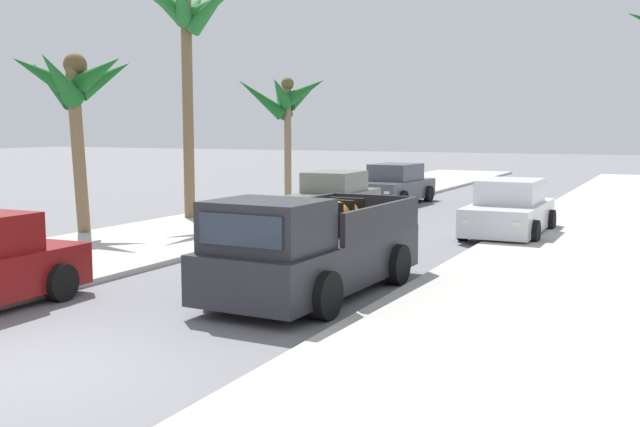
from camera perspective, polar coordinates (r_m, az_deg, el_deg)
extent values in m
plane|color=slate|center=(9.91, -21.67, -11.06)|extent=(160.00, 160.00, 0.00)
cube|color=#B2AFA8|center=(22.17, -7.63, -0.89)|extent=(4.83, 60.00, 0.12)
cube|color=#B2AFA8|center=(18.63, 19.62, -2.64)|extent=(4.83, 60.00, 0.12)
cube|color=silver|center=(21.63, -5.38, -1.08)|extent=(0.16, 60.00, 0.10)
cube|color=silver|center=(18.77, 16.53, -2.49)|extent=(0.16, 60.00, 0.10)
cube|color=#28282D|center=(13.15, -0.32, -3.59)|extent=(2.10, 5.16, 0.80)
cube|color=#28282D|center=(11.66, -4.04, -0.94)|extent=(1.77, 1.56, 0.80)
cube|color=#283342|center=(12.31, -2.17, -0.44)|extent=(1.38, 0.11, 0.44)
cube|color=#283342|center=(11.03, -6.13, -1.29)|extent=(1.46, 0.11, 0.48)
cube|color=#28282D|center=(13.43, 4.85, -0.47)|extent=(0.22, 3.30, 0.56)
cube|color=#28282D|center=(14.24, -1.91, -0.05)|extent=(0.22, 3.30, 0.56)
cube|color=#28282D|center=(15.29, 4.14, 0.40)|extent=(1.88, 0.17, 0.56)
cube|color=silver|center=(15.49, 4.25, -2.66)|extent=(1.83, 0.18, 0.20)
cylinder|color=black|center=(11.42, 0.39, -6.28)|extent=(0.29, 0.77, 0.76)
cylinder|color=black|center=(12.43, -7.68, -5.28)|extent=(0.29, 0.77, 0.76)
cylinder|color=black|center=(14.04, 5.94, -3.89)|extent=(0.29, 0.77, 0.76)
cylinder|color=black|center=(14.87, -1.08, -3.27)|extent=(0.29, 0.77, 0.76)
cube|color=red|center=(15.13, 6.81, -1.76)|extent=(0.22, 0.05, 0.18)
cube|color=red|center=(15.73, 1.71, -1.40)|extent=(0.22, 0.05, 0.18)
ellipsoid|color=orange|center=(13.74, 1.23, -0.20)|extent=(0.76, 1.72, 0.60)
sphere|color=orange|center=(12.89, -0.67, -0.29)|extent=(0.44, 0.44, 0.44)
cube|color=black|center=(14.15, 2.08, 0.00)|extent=(0.72, 0.15, 0.61)
cube|color=black|center=(13.74, 1.23, -0.20)|extent=(0.72, 0.15, 0.61)
cube|color=black|center=(13.33, 0.33, -0.41)|extent=(0.72, 0.15, 0.61)
cube|color=#283342|center=(13.71, -22.74, -1.17)|extent=(1.34, 0.11, 0.50)
cylinder|color=black|center=(13.37, -19.21, -5.01)|extent=(0.23, 0.64, 0.64)
cube|color=red|center=(14.07, -17.77, -3.05)|extent=(0.20, 0.04, 0.12)
cube|color=red|center=(14.95, -21.35, -2.64)|extent=(0.20, 0.04, 0.12)
cube|color=#474C56|center=(28.95, 5.73, 1.82)|extent=(2.00, 4.30, 0.72)
cube|color=#474C56|center=(29.00, 5.83, 3.18)|extent=(1.64, 2.18, 0.64)
cube|color=#283342|center=(28.11, 5.04, 3.04)|extent=(1.37, 0.16, 0.52)
cube|color=#283342|center=(29.89, 6.57, 3.23)|extent=(1.34, 0.16, 0.50)
cylinder|color=black|center=(27.43, 6.37, 1.10)|extent=(0.26, 0.65, 0.64)
cylinder|color=black|center=(28.17, 2.99, 1.28)|extent=(0.26, 0.65, 0.64)
cylinder|color=black|center=(29.83, 8.32, 1.51)|extent=(0.26, 0.65, 0.64)
cylinder|color=black|center=(30.52, 5.15, 1.67)|extent=(0.26, 0.65, 0.64)
cube|color=red|center=(30.65, 8.40, 2.25)|extent=(0.20, 0.05, 0.12)
cube|color=white|center=(26.77, 5.14, 1.60)|extent=(0.20, 0.05, 0.10)
cube|color=red|center=(31.13, 6.22, 2.35)|extent=(0.20, 0.05, 0.12)
cube|color=white|center=(27.30, 2.78, 1.71)|extent=(0.20, 0.05, 0.10)
cube|color=silver|center=(20.73, 14.26, -0.23)|extent=(1.77, 4.21, 0.72)
cube|color=silver|center=(20.76, 14.37, 1.66)|extent=(1.53, 2.11, 0.64)
cube|color=#283342|center=(19.81, 13.81, 1.39)|extent=(1.37, 0.08, 0.52)
cube|color=#283342|center=(21.71, 14.87, 1.80)|extent=(1.34, 0.08, 0.50)
cylinder|color=black|center=(19.32, 16.09, -1.42)|extent=(0.22, 0.64, 0.64)
cylinder|color=black|center=(19.70, 10.91, -1.13)|extent=(0.22, 0.64, 0.64)
cylinder|color=black|center=(21.87, 17.24, -0.55)|extent=(0.22, 0.64, 0.64)
cylinder|color=black|center=(22.20, 12.64, -0.31)|extent=(0.22, 0.64, 0.64)
cube|color=red|center=(22.67, 16.90, 0.53)|extent=(0.20, 0.04, 0.12)
cube|color=white|center=(18.54, 14.82, -0.81)|extent=(0.20, 0.04, 0.10)
cube|color=red|center=(22.90, 13.77, 0.68)|extent=(0.20, 0.04, 0.12)
cube|color=white|center=(18.81, 11.14, -0.61)|extent=(0.20, 0.04, 0.10)
cube|color=slate|center=(23.72, 1.04, 0.81)|extent=(1.95, 4.28, 0.72)
cube|color=slate|center=(23.75, 1.14, 2.46)|extent=(1.62, 2.17, 0.64)
cube|color=#283342|center=(22.86, 0.22, 2.25)|extent=(1.37, 0.14, 0.52)
cube|color=#283342|center=(24.65, 1.99, 2.57)|extent=(1.34, 0.14, 0.50)
cylinder|color=black|center=(22.21, 1.93, -0.15)|extent=(0.25, 0.65, 0.64)
cylinder|color=black|center=(22.92, -2.28, 0.06)|extent=(0.25, 0.65, 0.64)
cylinder|color=black|center=(24.64, 4.13, 0.50)|extent=(0.25, 0.65, 0.64)
cylinder|color=black|center=(25.28, 0.27, 0.68)|extent=(0.25, 0.65, 0.64)
cube|color=red|center=(25.45, 4.16, 1.43)|extent=(0.20, 0.05, 0.12)
cube|color=white|center=(21.54, 0.44, 0.42)|extent=(0.20, 0.05, 0.10)
cube|color=red|center=(25.89, 1.51, 1.53)|extent=(0.20, 0.05, 0.12)
cube|color=white|center=(22.04, -2.51, 0.55)|extent=(0.20, 0.05, 0.10)
cylinder|color=brown|center=(20.85, -18.02, 4.51)|extent=(0.34, 0.58, 4.58)
cone|color=#196023|center=(20.32, -16.61, 10.34)|extent=(1.72, 0.62, 1.16)
cone|color=#196023|center=(21.08, -16.12, 10.00)|extent=(1.35, 1.67, 1.28)
cone|color=#196023|center=(21.60, -17.73, 9.83)|extent=(1.25, 1.61, 1.28)
cone|color=#196023|center=(21.59, -19.82, 9.44)|extent=(1.90, 0.74, 1.52)
cone|color=#196023|center=(20.73, -20.46, 9.96)|extent=(1.42, 1.73, 1.26)
cone|color=#196023|center=(19.98, -19.38, 9.81)|extent=(1.21, 2.07, 1.48)
sphere|color=brown|center=(20.91, -18.24, 10.79)|extent=(0.60, 0.60, 0.60)
cylinder|color=#846B4C|center=(30.13, -2.48, 5.46)|extent=(0.28, 0.29, 4.67)
cone|color=#196023|center=(29.80, -1.04, 9.46)|extent=(1.77, 0.61, 1.21)
cone|color=#196023|center=(30.84, -1.24, 9.15)|extent=(1.08, 2.01, 1.42)
cone|color=#196023|center=(31.19, -3.06, 8.74)|extent=(1.84, 1.85, 1.77)
cone|color=#196023|center=(29.94, -4.57, 8.84)|extent=(1.94, 1.78, 1.76)
cone|color=#196023|center=(29.38, -3.05, 9.34)|extent=(0.81, 1.78, 1.34)
sphere|color=brown|center=(30.18, -2.50, 9.90)|extent=(0.51, 0.51, 0.51)
cylinder|color=brown|center=(23.58, -10.09, 8.09)|extent=(0.33, 0.35, 7.16)
cone|color=#23702D|center=(23.15, -8.13, 15.62)|extent=(2.11, 0.76, 1.80)
cone|color=#23702D|center=(24.00, -8.04, 15.73)|extent=(1.71, 1.62, 1.47)
cone|color=#23702D|center=(24.93, -9.55, 15.41)|extent=(1.30, 2.27, 1.46)
cone|color=#23702D|center=(24.58, -11.24, 15.49)|extent=(1.72, 1.17, 1.42)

